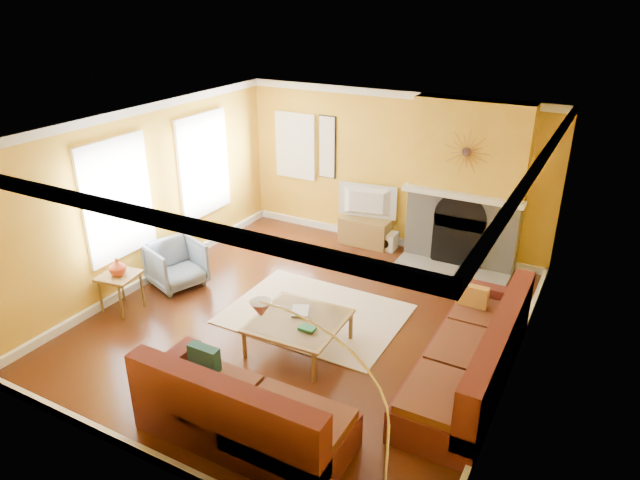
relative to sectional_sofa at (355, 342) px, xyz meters
The scene contains 27 objects.
floor 1.44m from the sectional_sofa, 144.71° to the left, with size 5.50×6.00×0.02m, color #552712.
ceiling 2.64m from the sectional_sofa, 144.71° to the left, with size 5.50×6.00×0.02m, color white.
wall_back 4.06m from the sectional_sofa, 106.34° to the left, with size 5.50×0.02×2.70m, color gold.
wall_front 2.64m from the sectional_sofa, 116.63° to the right, with size 5.50×0.02×2.70m, color gold.
wall_left 4.05m from the sectional_sofa, 168.50° to the left, with size 0.02×6.00×2.70m, color gold.
wall_right 2.04m from the sectional_sofa, 25.59° to the left, with size 0.02×6.00×2.70m, color gold.
baseboard 1.42m from the sectional_sofa, 144.71° to the left, with size 5.50×6.00×0.12m, color white, non-canonical shape.
crown_molding 2.58m from the sectional_sofa, 144.71° to the left, with size 5.50×6.00×0.12m, color white, non-canonical shape.
window_left_near 4.49m from the sectional_sofa, 151.42° to the left, with size 0.06×1.22×1.72m, color white.
window_left_far 3.98m from the sectional_sofa, behind, with size 0.06×1.22×1.72m, color white.
window_back 4.93m from the sectional_sofa, 128.80° to the left, with size 0.82×0.06×1.22m, color white.
wall_art 4.59m from the sectional_sofa, 122.17° to the left, with size 0.34×0.04×1.14m, color white.
fireplace 3.71m from the sectional_sofa, 86.23° to the left, with size 1.80×0.40×2.70m, color gray, non-canonical shape.
mantel 3.45m from the sectional_sofa, 85.96° to the left, with size 1.92×0.22×0.08m, color white.
hearth 3.08m from the sectional_sofa, 85.55° to the left, with size 1.80×0.70×0.06m, color gray.
sunburst 3.69m from the sectional_sofa, 85.98° to the left, with size 0.70×0.04×0.70m, color olive, non-canonical shape.
rug 1.50m from the sectional_sofa, 138.03° to the left, with size 2.40×1.80×0.02m, color beige.
sectional_sofa is the anchor object (origin of this frame).
coffee_table 0.90m from the sectional_sofa, behind, with size 1.09×1.09×0.43m, color white, non-canonical shape.
media_console 3.79m from the sectional_sofa, 112.55° to the left, with size 0.89×0.40×0.49m, color olive.
tv 3.80m from the sectional_sofa, 112.55° to the left, with size 1.04×0.14×0.60m, color black.
subwoofer 3.67m from the sectional_sofa, 106.15° to the left, with size 0.30×0.30×0.30m, color white.
armchair 3.45m from the sectional_sofa, 167.85° to the left, with size 0.74×0.76×0.69m, color gray.
side_table 3.57m from the sectional_sofa, behind, with size 0.50×0.50×0.55m, color olive, non-canonical shape.
vase 3.57m from the sectional_sofa, behind, with size 0.24×0.24×0.25m, color #C94520.
book 1.05m from the sectional_sofa, 165.74° to the left, with size 0.22×0.29×0.03m, color white.
arc_lamp 2.02m from the sectional_sofa, 71.72° to the right, with size 1.25×0.36×1.93m, color silver, non-canonical shape.
Camera 1 is at (3.41, -5.88, 4.23)m, focal length 32.00 mm.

